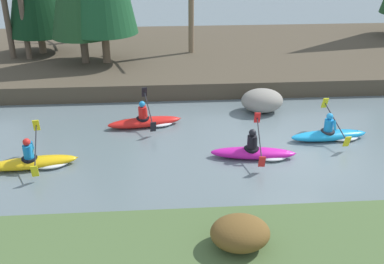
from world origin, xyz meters
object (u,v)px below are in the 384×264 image
Objects in this scene: kayaker_trailing at (147,121)px; kayaker_middle at (256,152)px; boulder_midstream at (262,101)px; kayaker_lead at (332,134)px; kayaker_far_back at (36,162)px.

kayaker_middle is at bearing -47.83° from kayaker_trailing.
kayaker_trailing is 1.68× the size of boulder_midstream.
kayaker_lead is 6.61m from kayaker_trailing.
kayaker_lead and kayaker_middle have the same top height.
kayaker_middle is 3.98m from boulder_midstream.
kayaker_far_back is at bearing -177.58° from kayaker_lead.
kayaker_lead is 1.00× the size of kayaker_trailing.
kayaker_middle and kayaker_far_back have the same top height.
kayaker_trailing is (-3.53, 2.75, 0.00)m from kayaker_middle.
kayaker_trailing is 1.00× the size of kayaker_far_back.
kayaker_trailing is (-6.41, 1.62, 0.00)m from kayaker_lead.
boulder_midstream is (-1.89, 2.71, 0.27)m from kayaker_lead.
kayaker_far_back is at bearing -153.43° from boulder_midstream.
kayaker_lead is at bearing -2.20° from kayaker_far_back.
kayaker_far_back is (-3.38, -2.86, 0.00)m from kayaker_trailing.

